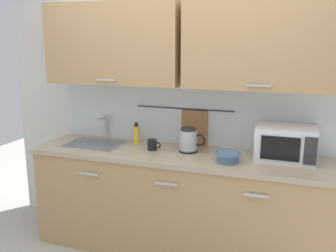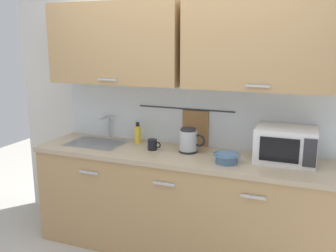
{
  "view_description": "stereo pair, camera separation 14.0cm",
  "coord_description": "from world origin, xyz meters",
  "px_view_note": "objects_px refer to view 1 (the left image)",
  "views": [
    {
      "loc": [
        0.9,
        -2.58,
        1.82
      ],
      "look_at": [
        -0.1,
        0.33,
        1.12
      ],
      "focal_mm": 39.84,
      "sensor_mm": 36.0,
      "label": 1
    },
    {
      "loc": [
        1.03,
        -2.53,
        1.82
      ],
      "look_at": [
        -0.1,
        0.33,
        1.12
      ],
      "focal_mm": 39.84,
      "sensor_mm": 36.0,
      "label": 2
    }
  ],
  "objects_px": {
    "microwave": "(286,143)",
    "mug_near_sink": "(152,145)",
    "dish_soap_bottle": "(136,134)",
    "mixing_bowl": "(228,157)",
    "electric_kettle": "(189,140)"
  },
  "relations": [
    {
      "from": "microwave",
      "to": "mug_near_sink",
      "type": "distance_m",
      "value": 1.1
    },
    {
      "from": "dish_soap_bottle",
      "to": "mug_near_sink",
      "type": "bearing_deg",
      "value": -35.6
    },
    {
      "from": "mixing_bowl",
      "to": "microwave",
      "type": "bearing_deg",
      "value": 26.92
    },
    {
      "from": "electric_kettle",
      "to": "mug_near_sink",
      "type": "bearing_deg",
      "value": -170.61
    },
    {
      "from": "electric_kettle",
      "to": "dish_soap_bottle",
      "type": "height_order",
      "value": "electric_kettle"
    },
    {
      "from": "electric_kettle",
      "to": "mixing_bowl",
      "type": "distance_m",
      "value": 0.4
    },
    {
      "from": "mug_near_sink",
      "to": "electric_kettle",
      "type": "bearing_deg",
      "value": 9.39
    },
    {
      "from": "electric_kettle",
      "to": "mixing_bowl",
      "type": "relative_size",
      "value": 1.06
    },
    {
      "from": "dish_soap_bottle",
      "to": "electric_kettle",
      "type": "bearing_deg",
      "value": -11.21
    },
    {
      "from": "microwave",
      "to": "dish_soap_bottle",
      "type": "relative_size",
      "value": 2.35
    },
    {
      "from": "dish_soap_bottle",
      "to": "mixing_bowl",
      "type": "bearing_deg",
      "value": -16.87
    },
    {
      "from": "mug_near_sink",
      "to": "mixing_bowl",
      "type": "distance_m",
      "value": 0.69
    },
    {
      "from": "mug_near_sink",
      "to": "dish_soap_bottle",
      "type": "bearing_deg",
      "value": 144.4
    },
    {
      "from": "microwave",
      "to": "mug_near_sink",
      "type": "relative_size",
      "value": 3.83
    },
    {
      "from": "mixing_bowl",
      "to": "mug_near_sink",
      "type": "bearing_deg",
      "value": 170.38
    }
  ]
}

